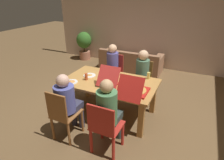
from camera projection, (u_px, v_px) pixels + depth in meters
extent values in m
plane|color=brown|center=(110.00, 113.00, 4.01)|extent=(20.00, 20.00, 0.00)
cube|color=beige|center=(153.00, 21.00, 5.93)|extent=(6.91, 0.12, 2.96)
cube|color=#B98341|center=(110.00, 82.00, 3.71)|extent=(1.80, 1.05, 0.04)
cube|color=#AD773B|center=(66.00, 99.00, 3.83)|extent=(0.10, 0.10, 0.69)
cube|color=#AD773B|center=(141.00, 120.00, 3.22)|extent=(0.10, 0.10, 0.69)
cube|color=#AD773B|center=(88.00, 83.00, 4.51)|extent=(0.10, 0.10, 0.69)
cube|color=#AD773B|center=(153.00, 97.00, 3.90)|extent=(0.10, 0.10, 0.69)
cylinder|color=red|center=(102.00, 127.00, 3.24)|extent=(0.05, 0.05, 0.45)
cylinder|color=red|center=(123.00, 134.00, 3.09)|extent=(0.05, 0.05, 0.45)
cylinder|color=red|center=(91.00, 141.00, 2.94)|extent=(0.05, 0.05, 0.45)
cylinder|color=red|center=(113.00, 149.00, 2.80)|extent=(0.05, 0.05, 0.45)
cube|color=red|center=(107.00, 126.00, 2.92)|extent=(0.45, 0.42, 0.02)
cube|color=red|center=(101.00, 121.00, 2.66)|extent=(0.43, 0.03, 0.44)
cylinder|color=#323F3A|center=(111.00, 124.00, 3.30)|extent=(0.10, 0.10, 0.47)
cylinder|color=#323F3A|center=(119.00, 127.00, 3.24)|extent=(0.10, 0.10, 0.47)
cube|color=#323F3A|center=(112.00, 117.00, 3.03)|extent=(0.28, 0.33, 0.11)
cylinder|color=#497D4E|center=(107.00, 108.00, 2.78)|extent=(0.31, 0.31, 0.53)
sphere|color=tan|center=(107.00, 86.00, 2.63)|extent=(0.20, 0.20, 0.20)
cylinder|color=#BC3529|center=(116.00, 87.00, 4.59)|extent=(0.04, 0.04, 0.45)
cylinder|color=#BC3529|center=(103.00, 84.00, 4.73)|extent=(0.04, 0.04, 0.45)
cylinder|color=#BC3529|center=(122.00, 81.00, 4.87)|extent=(0.04, 0.04, 0.45)
cylinder|color=#BC3529|center=(109.00, 79.00, 5.01)|extent=(0.04, 0.04, 0.45)
cube|color=#BC3529|center=(113.00, 74.00, 4.70)|extent=(0.42, 0.41, 0.02)
cube|color=#BC3529|center=(116.00, 63.00, 4.75)|extent=(0.40, 0.03, 0.46)
cylinder|color=#3B3939|center=(110.00, 88.00, 4.53)|extent=(0.10, 0.10, 0.47)
cylinder|color=#3B3939|center=(105.00, 87.00, 4.58)|extent=(0.10, 0.10, 0.47)
cube|color=#3B3939|center=(110.00, 74.00, 4.55)|extent=(0.25, 0.31, 0.11)
cylinder|color=#565197|center=(113.00, 63.00, 4.57)|extent=(0.28, 0.28, 0.50)
sphere|color=#DEAC82|center=(113.00, 49.00, 4.42)|extent=(0.21, 0.21, 0.21)
cylinder|color=olive|center=(146.00, 94.00, 4.26)|extent=(0.04, 0.04, 0.45)
cylinder|color=olive|center=(132.00, 91.00, 4.39)|extent=(0.04, 0.04, 0.45)
cylinder|color=olive|center=(150.00, 88.00, 4.55)|extent=(0.04, 0.04, 0.45)
cylinder|color=olive|center=(137.00, 85.00, 4.68)|extent=(0.04, 0.04, 0.45)
cube|color=olive|center=(142.00, 81.00, 4.37)|extent=(0.39, 0.41, 0.02)
cube|color=olive|center=(145.00, 69.00, 4.43)|extent=(0.37, 0.03, 0.42)
cylinder|color=#433F37|center=(140.00, 95.00, 4.21)|extent=(0.10, 0.10, 0.47)
cylinder|color=#433F37|center=(134.00, 94.00, 4.27)|extent=(0.10, 0.10, 0.47)
cube|color=#433F37|center=(140.00, 81.00, 4.23)|extent=(0.27, 0.29, 0.11)
cylinder|color=#4F775B|center=(142.00, 69.00, 4.25)|extent=(0.30, 0.30, 0.45)
sphere|color=#DBAE84|center=(143.00, 55.00, 4.11)|extent=(0.23, 0.23, 0.23)
cylinder|color=brown|center=(67.00, 116.00, 3.53)|extent=(0.04, 0.04, 0.45)
cylinder|color=brown|center=(82.00, 121.00, 3.40)|extent=(0.04, 0.04, 0.45)
cylinder|color=brown|center=(53.00, 129.00, 3.21)|extent=(0.04, 0.04, 0.45)
cylinder|color=brown|center=(69.00, 134.00, 3.08)|extent=(0.04, 0.04, 0.45)
cube|color=brown|center=(67.00, 113.00, 3.20)|extent=(0.40, 0.45, 0.02)
cube|color=brown|center=(57.00, 107.00, 2.93)|extent=(0.38, 0.03, 0.47)
cylinder|color=#333247|center=(74.00, 114.00, 3.57)|extent=(0.10, 0.10, 0.47)
cylinder|color=#333247|center=(81.00, 116.00, 3.51)|extent=(0.10, 0.10, 0.47)
cube|color=#333247|center=(72.00, 106.00, 3.30)|extent=(0.30, 0.31, 0.11)
cylinder|color=#4F559E|center=(65.00, 99.00, 3.08)|extent=(0.33, 0.33, 0.46)
sphere|color=#D6A78F|center=(63.00, 81.00, 2.94)|extent=(0.21, 0.21, 0.21)
cube|color=red|center=(115.00, 79.00, 3.76)|extent=(0.41, 0.41, 0.03)
cylinder|color=#C88440|center=(115.00, 78.00, 3.75)|extent=(0.36, 0.36, 0.01)
cube|color=red|center=(108.00, 77.00, 3.42)|extent=(0.41, 0.24, 0.34)
cube|color=red|center=(136.00, 91.00, 3.31)|extent=(0.42, 0.42, 0.03)
cylinder|color=gold|center=(136.00, 90.00, 3.31)|extent=(0.37, 0.37, 0.01)
cube|color=red|center=(130.00, 89.00, 2.97)|extent=(0.42, 0.22, 0.36)
cylinder|color=white|center=(90.00, 75.00, 3.94)|extent=(0.25, 0.25, 0.01)
cone|color=#C28A41|center=(90.00, 75.00, 3.93)|extent=(0.11, 0.11, 0.02)
cylinder|color=white|center=(139.00, 80.00, 3.72)|extent=(0.22, 0.22, 0.01)
cylinder|color=white|center=(72.00, 82.00, 3.66)|extent=(0.23, 0.23, 0.01)
cone|color=#D68842|center=(71.00, 81.00, 3.65)|extent=(0.14, 0.14, 0.02)
cylinder|color=#BD4C27|center=(86.00, 77.00, 3.73)|extent=(0.06, 0.06, 0.13)
cylinder|color=#DDCC62|center=(149.00, 76.00, 3.77)|extent=(0.06, 0.06, 0.14)
cube|color=#946649|center=(131.00, 65.00, 6.07)|extent=(1.89, 0.82, 0.38)
cube|color=#946649|center=(128.00, 57.00, 5.66)|extent=(1.89, 0.16, 0.30)
cube|color=#946649|center=(107.00, 53.00, 6.28)|extent=(0.20, 0.78, 0.18)
cube|color=#946649|center=(158.00, 60.00, 5.63)|extent=(0.20, 0.78, 0.18)
cylinder|color=#AD6B50|center=(85.00, 55.00, 7.11)|extent=(0.40, 0.40, 0.29)
cylinder|color=brown|center=(84.00, 49.00, 7.01)|extent=(0.05, 0.05, 0.21)
ellipsoid|color=#346A25|center=(84.00, 40.00, 6.87)|extent=(0.54, 0.54, 0.59)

